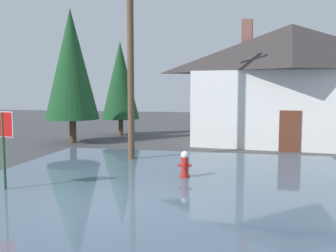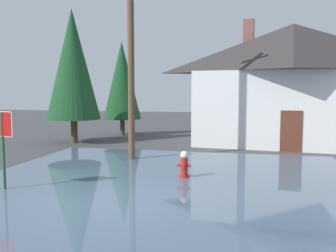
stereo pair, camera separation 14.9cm
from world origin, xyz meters
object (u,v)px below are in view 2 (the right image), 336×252
stop_sign_near (3,134)px  pine_tree_tall_left (122,80)px  fire_hydrant (184,165)px  house (292,82)px  pine_tree_mid_left (73,64)px  utility_pole (131,39)px

stop_sign_near → pine_tree_tall_left: size_ratio=0.39×
fire_hydrant → house: (4.33, 9.19, 2.93)m
pine_tree_mid_left → pine_tree_tall_left: bearing=67.6°
stop_sign_near → utility_pole: 6.82m
fire_hydrant → pine_tree_mid_left: bearing=136.6°
house → utility_pole: bearing=-138.2°
pine_tree_tall_left → house: bearing=-9.4°
utility_pole → pine_tree_mid_left: utility_pole is taller
utility_pole → house: 9.67m
house → fire_hydrant: bearing=-115.2°
stop_sign_near → utility_pole: size_ratio=0.24×
stop_sign_near → pine_tree_tall_left: pine_tree_tall_left is taller
house → pine_tree_tall_left: size_ratio=1.83×
stop_sign_near → pine_tree_mid_left: pine_tree_mid_left is taller
stop_sign_near → house: (9.32, 11.82, 1.69)m
fire_hydrant → house: house is taller
house → pine_tree_tall_left: (-10.33, 1.72, 0.20)m
fire_hydrant → house: bearing=64.8°
utility_pole → pine_tree_tall_left: 8.81m
pine_tree_tall_left → pine_tree_mid_left: bearing=-112.4°
utility_pole → pine_tree_tall_left: bearing=111.8°
fire_hydrant → pine_tree_tall_left: pine_tree_tall_left is taller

